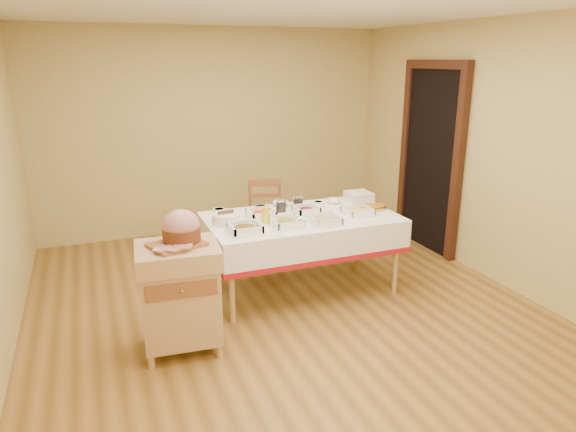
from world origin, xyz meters
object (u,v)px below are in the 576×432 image
Objects in this scene: preserve_jar_left at (281,205)px; brass_platter at (372,207)px; preserve_jar_right at (298,202)px; dining_table at (301,232)px; butcher_cart at (180,292)px; ham_on_board at (181,230)px; plate_stack at (359,197)px; dining_chair at (266,218)px; bread_basket at (226,218)px; mustard_bottle at (266,214)px.

brass_platter is (0.88, -0.26, -0.04)m from preserve_jar_left.
preserve_jar_right is at bearing 14.62° from preserve_jar_left.
dining_table is 0.37m from preserve_jar_right.
butcher_cart is at bearing -145.06° from preserve_jar_right.
plate_stack is (2.03, 0.93, -0.17)m from ham_on_board.
butcher_cart is at bearing -127.26° from dining_chair.
butcher_cart is 3.43× the size of bread_basket.
mustard_bottle is at bearing -177.56° from brass_platter.
preserve_jar_left is 0.92m from brass_platter.
preserve_jar_left is 0.63m from bread_basket.
mustard_bottle is (-0.39, -0.09, 0.25)m from dining_table.
mustard_bottle reaches higher than plate_stack.
bread_basket is 1.49m from brass_platter.
brass_platter reaches higher than dining_table.
dining_chair reaches higher than dining_table.
preserve_jar_left is (-0.12, 0.22, 0.22)m from dining_table.
bread_basket reaches higher than brass_platter.
mustard_bottle is (-0.36, -1.08, 0.39)m from dining_chair.
ham_on_board reaches higher than dining_chair.
bread_basket is at bearing 158.50° from mustard_bottle.
preserve_jar_right is at bearing 179.24° from plate_stack.
brass_platter is at bearing -24.99° from preserve_jar_right.
bread_basket is (0.53, 0.71, -0.18)m from ham_on_board.
preserve_jar_left is at bearing 37.78° from ham_on_board.
dining_chair is 2.13m from ham_on_board.
dining_table is at bearing -106.63° from preserve_jar_right.
dining_table is at bearing -160.80° from plate_stack.
dining_chair reaches higher than brass_platter.
bread_basket is (-0.81, -0.23, -0.01)m from preserve_jar_right.
brass_platter is (1.15, 0.05, -0.07)m from mustard_bottle.
ham_on_board is at bearing -142.22° from preserve_jar_left.
plate_stack is at bearing 19.20° from dining_table.
dining_table is 13.62× the size of preserve_jar_right.
ham_on_board reaches higher than brass_platter.
dining_chair is 6.52× the size of preserve_jar_left.
butcher_cart is 6.41× the size of preserve_jar_left.
butcher_cart is 3.58× the size of plate_stack.
ham_on_board is 1.31× the size of brass_platter.
preserve_jar_right reaches higher than dining_table.
preserve_jar_left is (1.14, 0.88, -0.16)m from ham_on_board.
preserve_jar_right is at bearing 15.75° from bread_basket.
bread_basket is at bearing -164.25° from preserve_jar_right.
dining_chair is at bearing 137.84° from plate_stack.
dining_table is 2.09× the size of butcher_cart.
preserve_jar_right is at bearing 37.78° from mustard_bottle.
dining_chair reaches higher than bread_basket.
mustard_bottle reaches higher than dining_table.
dining_chair is at bearing 127.32° from brass_platter.
preserve_jar_right is (0.21, 0.05, -0.00)m from preserve_jar_left.
bread_basket is (-0.34, 0.13, -0.04)m from mustard_bottle.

